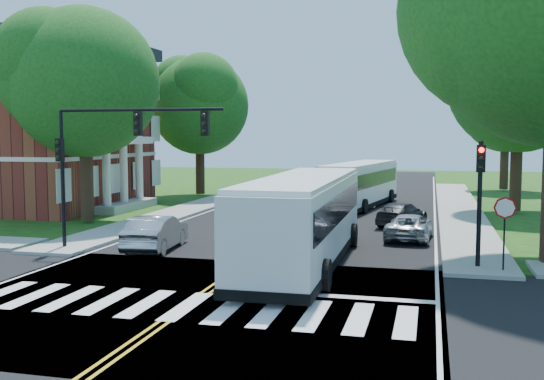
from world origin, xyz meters
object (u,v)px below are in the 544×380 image
(signal_nw, at_px, (113,145))
(bus_lead, at_px, (304,218))
(bus_follow, at_px, (360,184))
(suv, at_px, (409,227))
(dark_sedan, at_px, (402,214))
(hatchback, at_px, (156,233))
(signal_ne, at_px, (480,187))

(signal_nw, height_order, bus_lead, signal_nw)
(bus_follow, distance_m, suv, 13.06)
(suv, distance_m, dark_sedan, 4.43)
(hatchback, bearing_deg, dark_sedan, -140.55)
(signal_ne, relative_size, hatchback, 0.99)
(signal_nw, relative_size, dark_sedan, 1.70)
(bus_follow, bearing_deg, dark_sedan, 120.11)
(dark_sedan, bearing_deg, signal_nw, 61.12)
(bus_lead, relative_size, hatchback, 2.84)
(bus_lead, distance_m, dark_sedan, 11.53)
(signal_ne, height_order, bus_lead, signal_ne)
(bus_lead, bearing_deg, dark_sedan, -106.11)
(signal_ne, height_order, hatchback, signal_ne)
(signal_nw, distance_m, suv, 13.56)
(suv, bearing_deg, bus_lead, 64.99)
(signal_nw, relative_size, bus_lead, 0.57)
(signal_nw, xyz_separation_m, bus_lead, (7.90, -0.53, -2.65))
(signal_nw, relative_size, bus_follow, 0.62)
(bus_follow, height_order, suv, bus_follow)
(hatchback, distance_m, suv, 11.37)
(signal_ne, distance_m, bus_lead, 6.30)
(suv, bearing_deg, dark_sedan, -79.65)
(signal_ne, relative_size, bus_lead, 0.35)
(bus_lead, xyz_separation_m, dark_sedan, (3.03, 11.06, -1.10))
(hatchback, xyz_separation_m, dark_sedan, (9.50, 9.71, -0.12))
(signal_nw, xyz_separation_m, suv, (11.48, 6.14, -3.79))
(bus_follow, bearing_deg, bus_lead, 99.45)
(bus_follow, bearing_deg, hatchback, 79.50)
(signal_ne, distance_m, suv, 7.05)
(hatchback, height_order, suv, hatchback)
(signal_nw, bearing_deg, signal_ne, 0.05)
(bus_lead, bearing_deg, suv, -119.03)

